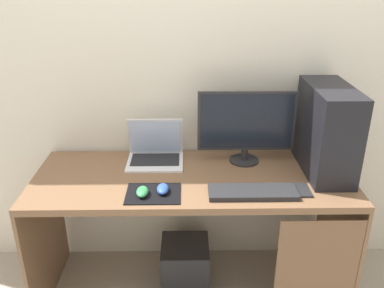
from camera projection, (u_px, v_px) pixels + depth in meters
The scene contains 12 objects.
ground_plane at pixel (192, 287), 2.40m from camera, with size 8.00×8.00×0.00m, color #9E9384.
wall_back at pixel (191, 54), 2.21m from camera, with size 4.00×0.05×2.60m.
desk at pixel (196, 200), 2.15m from camera, with size 1.64×0.63×0.74m.
pc_tower at pixel (327, 130), 2.08m from camera, with size 0.21×0.47×0.46m, color black.
monitor at pixel (246, 125), 2.17m from camera, with size 0.52×0.16×0.40m.
laptop at pixel (155, 153), 2.26m from camera, with size 0.31×0.24×0.24m.
keyboard at pixel (253, 192), 1.93m from camera, with size 0.42×0.14×0.02m, color #232326.
mousepad at pixel (153, 194), 1.94m from camera, with size 0.26×0.20×0.01m, color black.
mouse_left at pixel (163, 189), 1.94m from camera, with size 0.06×0.10×0.03m, color #2D51B2.
mouse_right at pixel (142, 192), 1.92m from camera, with size 0.06×0.10×0.03m, color #338C4C.
cell_phone at pixel (303, 190), 1.96m from camera, with size 0.07×0.13×0.01m, color #232326.
subwoofer at pixel (185, 264), 2.39m from camera, with size 0.27×0.27×0.27m, color #232326.
Camera 1 is at (-0.03, -1.87, 1.73)m, focal length 38.14 mm.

